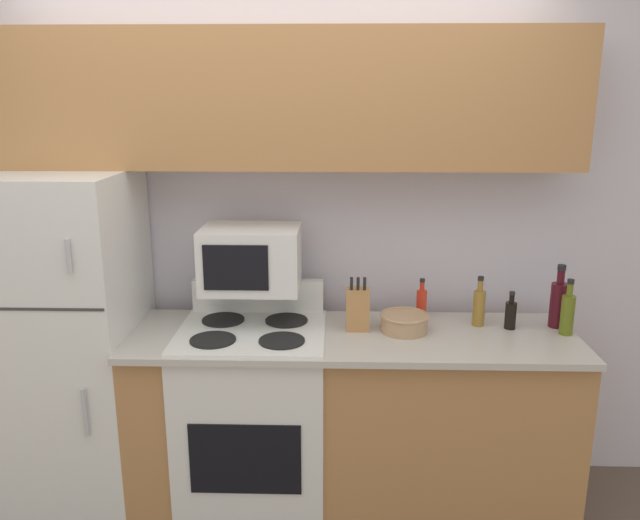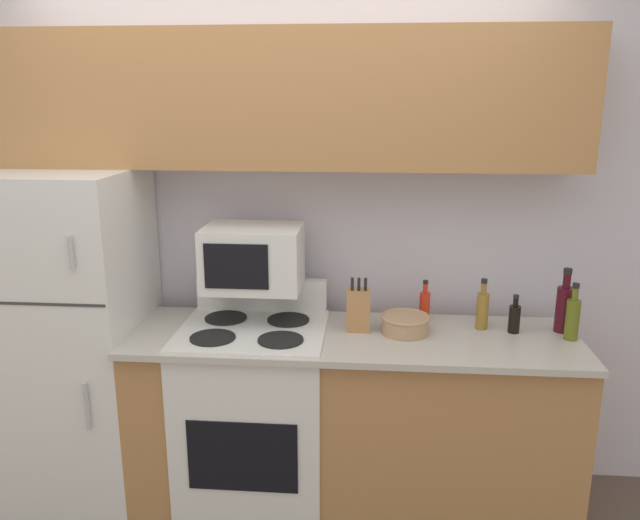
# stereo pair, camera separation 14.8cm
# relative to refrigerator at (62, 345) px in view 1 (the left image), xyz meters

# --- Properties ---
(wall_back) EXTENTS (8.00, 0.05, 2.55)m
(wall_back) POSITION_rel_refrigerator_xyz_m (1.02, 0.36, 0.45)
(wall_back) COLOR silver
(wall_back) RESTS_ON ground_plane
(lower_cabinets) EXTENTS (2.04, 0.62, 0.92)m
(lower_cabinets) POSITION_rel_refrigerator_xyz_m (1.38, -0.04, -0.36)
(lower_cabinets) COLOR #B27A47
(lower_cabinets) RESTS_ON ground_plane
(refrigerator) EXTENTS (0.72, 0.68, 1.64)m
(refrigerator) POSITION_rel_refrigerator_xyz_m (0.00, 0.00, 0.00)
(refrigerator) COLOR white
(refrigerator) RESTS_ON ground_plane
(upper_cabinets) EXTENTS (2.75, 0.31, 0.61)m
(upper_cabinets) POSITION_rel_refrigerator_xyz_m (1.02, 0.18, 1.13)
(upper_cabinets) COLOR #B27A47
(upper_cabinets) RESTS_ON refrigerator
(stove) EXTENTS (0.67, 0.60, 1.09)m
(stove) POSITION_rel_refrigerator_xyz_m (0.91, -0.05, -0.34)
(stove) COLOR white
(stove) RESTS_ON ground_plane
(microwave) EXTENTS (0.45, 0.34, 0.29)m
(microwave) POSITION_rel_refrigerator_xyz_m (0.90, 0.06, 0.42)
(microwave) COLOR white
(microwave) RESTS_ON stove
(knife_block) EXTENTS (0.11, 0.10, 0.25)m
(knife_block) POSITION_rel_refrigerator_xyz_m (1.40, 0.01, 0.19)
(knife_block) COLOR #B27A47
(knife_block) RESTS_ON lower_cabinets
(bowl) EXTENTS (0.23, 0.23, 0.08)m
(bowl) POSITION_rel_refrigerator_xyz_m (1.61, -0.02, 0.14)
(bowl) COLOR tan
(bowl) RESTS_ON lower_cabinets
(bottle_wine_red) EXTENTS (0.08, 0.08, 0.30)m
(bottle_wine_red) POSITION_rel_refrigerator_xyz_m (2.33, 0.07, 0.21)
(bottle_wine_red) COLOR #470F19
(bottle_wine_red) RESTS_ON lower_cabinets
(bottle_soy_sauce) EXTENTS (0.05, 0.05, 0.18)m
(bottle_soy_sauce) POSITION_rel_refrigerator_xyz_m (2.11, 0.03, 0.17)
(bottle_soy_sauce) COLOR black
(bottle_soy_sauce) RESTS_ON lower_cabinets
(bottle_vinegar) EXTENTS (0.06, 0.06, 0.24)m
(bottle_vinegar) POSITION_rel_refrigerator_xyz_m (1.97, 0.07, 0.19)
(bottle_vinegar) COLOR olive
(bottle_vinegar) RESTS_ON lower_cabinets
(bottle_olive_oil) EXTENTS (0.06, 0.06, 0.26)m
(bottle_olive_oil) POSITION_rel_refrigerator_xyz_m (2.34, -0.03, 0.20)
(bottle_olive_oil) COLOR #5B6619
(bottle_olive_oil) RESTS_ON lower_cabinets
(bottle_hot_sauce) EXTENTS (0.05, 0.05, 0.20)m
(bottle_hot_sauce) POSITION_rel_refrigerator_xyz_m (1.71, 0.16, 0.17)
(bottle_hot_sauce) COLOR red
(bottle_hot_sauce) RESTS_ON lower_cabinets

